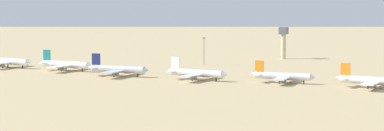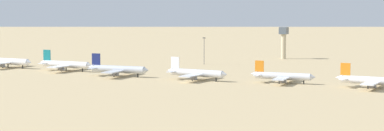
{
  "view_description": "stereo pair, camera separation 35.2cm",
  "coord_description": "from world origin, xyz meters",
  "views": [
    {
      "loc": [
        155.2,
        -298.56,
        40.18
      ],
      "look_at": [
        -8.26,
        22.16,
        6.0
      ],
      "focal_mm": 66.49,
      "sensor_mm": 36.0,
      "label": 1
    },
    {
      "loc": [
        155.51,
        -298.4,
        40.18
      ],
      "look_at": [
        -8.26,
        22.16,
        6.0
      ],
      "focal_mm": 66.49,
      "sensor_mm": 36.0,
      "label": 2
    }
  ],
  "objects": [
    {
      "name": "control_tower",
      "position": [
        -4.27,
        148.02,
        12.72
      ],
      "size": [
        5.2,
        5.2,
        21.09
      ],
      "color": "#C6B793",
      "rests_on": "ground"
    },
    {
      "name": "parked_jet_navy_3",
      "position": [
        -43.74,
        7.5,
        3.8
      ],
      "size": [
        35.13,
        29.71,
        11.6
      ],
      "rotation": [
        0.0,
        0.0,
        0.11
      ],
      "color": "silver",
      "rests_on": "ground"
    },
    {
      "name": "ground",
      "position": [
        0.0,
        0.0,
        0.0
      ],
      "size": [
        4000.0,
        4000.0,
        0.0
      ],
      "primitive_type": "plane",
      "color": "tan"
    },
    {
      "name": "parked_jet_orange_6",
      "position": [
        83.69,
        18.07,
        3.59
      ],
      "size": [
        33.08,
        27.64,
        10.97
      ],
      "rotation": [
        0.0,
        0.0,
        -0.0
      ],
      "color": "white",
      "rests_on": "ground"
    },
    {
      "name": "parked_jet_white_4",
      "position": [
        -0.07,
        10.6,
        3.65
      ],
      "size": [
        33.66,
        28.24,
        11.13
      ],
      "rotation": [
        0.0,
        0.0,
        -0.03
      ],
      "color": "silver",
      "rests_on": "ground"
    },
    {
      "name": "parked_jet_orange_5",
      "position": [
        41.68,
        18.31,
        3.43
      ],
      "size": [
        31.74,
        26.81,
        10.48
      ],
      "rotation": [
        0.0,
        0.0,
        0.09
      ],
      "color": "silver",
      "rests_on": "ground"
    },
    {
      "name": "parked_jet_teal_2",
      "position": [
        -84.61,
        17.49,
        3.75
      ],
      "size": [
        34.59,
        29.0,
        11.44
      ],
      "rotation": [
        0.0,
        0.0,
        0.03
      ],
      "color": "white",
      "rests_on": "ground"
    },
    {
      "name": "parked_jet_navy_1",
      "position": [
        -125.85,
        16.77,
        3.82
      ],
      "size": [
        35.24,
        29.51,
        11.67
      ],
      "rotation": [
        0.0,
        0.0,
        0.02
      ],
      "color": "white",
      "rests_on": "ground"
    },
    {
      "name": "light_pole_west",
      "position": [
        -33.62,
        87.99,
        9.43
      ],
      "size": [
        1.8,
        0.5,
        16.42
      ],
      "color": "#59595E",
      "rests_on": "ground"
    }
  ]
}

